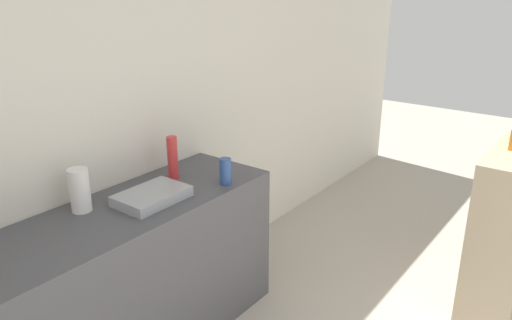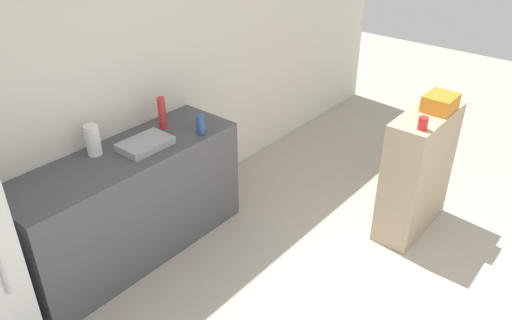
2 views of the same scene
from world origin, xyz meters
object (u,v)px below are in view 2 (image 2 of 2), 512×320
bottle_short (201,125)px  basket (440,103)px  paper_towel_roll (93,140)px  jar (423,123)px  bottle_tall (162,113)px

bottle_short → basket: (1.30, -1.44, 0.16)m
basket → paper_towel_roll: (-2.05, 1.82, -0.12)m
basket → jar: (-0.42, -0.04, -0.02)m
basket → paper_towel_roll: bearing=138.5°
paper_towel_roll → basket: bearing=-41.5°
bottle_tall → basket: size_ratio=0.99×
bottle_short → paper_towel_roll: size_ratio=0.68×
jar → paper_towel_roll: (-1.63, 1.85, -0.10)m
basket → jar: 0.42m
bottle_short → paper_towel_roll: 0.84m
basket → bottle_tall: bearing=128.9°
jar → paper_towel_roll: jar is taller
jar → basket: bearing=5.3°
bottle_short → paper_towel_roll: (-0.75, 0.38, 0.04)m
bottle_short → jar: size_ratio=1.65×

